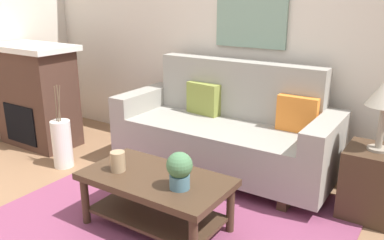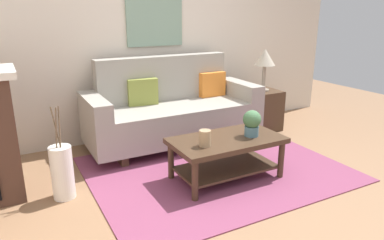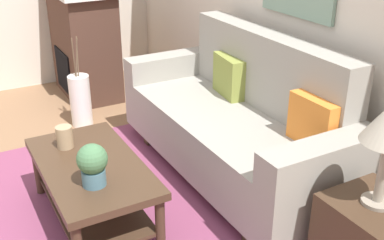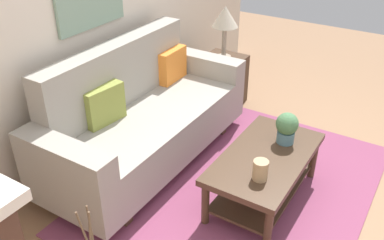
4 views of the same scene
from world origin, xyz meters
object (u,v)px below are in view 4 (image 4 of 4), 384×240
at_px(couch, 143,118).
at_px(table_lamp, 225,19).
at_px(throw_pillow_olive, 104,105).
at_px(coffee_table, 265,167).
at_px(side_table, 223,81).
at_px(throw_pillow_orange, 172,65).
at_px(potted_plant_tabletop, 287,127).
at_px(tabletop_vase, 260,170).

distance_m(couch, table_lamp, 1.47).
relative_size(throw_pillow_olive, coffee_table, 0.33).
bearing_deg(side_table, coffee_table, -140.52).
relative_size(throw_pillow_orange, potted_plant_tabletop, 1.37).
height_order(throw_pillow_olive, potted_plant_tabletop, throw_pillow_olive).
bearing_deg(throw_pillow_orange, coffee_table, -115.16).
height_order(couch, tabletop_vase, couch).
bearing_deg(couch, throw_pillow_olive, 158.85).
bearing_deg(tabletop_vase, throw_pillow_orange, 56.63).
bearing_deg(potted_plant_tabletop, throw_pillow_olive, 115.29).
relative_size(couch, tabletop_vase, 14.00).
bearing_deg(coffee_table, potted_plant_tabletop, -12.45).
xyz_separation_m(couch, coffee_table, (0.05, -1.16, -0.12)).
bearing_deg(coffee_table, side_table, 39.48).
distance_m(tabletop_vase, potted_plant_tabletop, 0.55).
height_order(coffee_table, tabletop_vase, tabletop_vase).
distance_m(coffee_table, tabletop_vase, 0.36).
height_order(throw_pillow_orange, tabletop_vase, throw_pillow_orange).
relative_size(throw_pillow_orange, tabletop_vase, 2.38).
height_order(coffee_table, table_lamp, table_lamp).
relative_size(couch, throw_pillow_olive, 5.89).
height_order(coffee_table, side_table, side_table).
xyz_separation_m(throw_pillow_orange, tabletop_vase, (-0.90, -1.36, -0.17)).
bearing_deg(table_lamp, throw_pillow_orange, 163.91).
distance_m(side_table, table_lamp, 0.71).
bearing_deg(throw_pillow_orange, side_table, -16.09).
bearing_deg(throw_pillow_olive, side_table, -6.88).
xyz_separation_m(throw_pillow_orange, coffee_table, (-0.60, -1.28, -0.37)).
xyz_separation_m(tabletop_vase, table_lamp, (1.60, 1.16, 0.49)).
bearing_deg(throw_pillow_orange, table_lamp, -16.09).
height_order(couch, table_lamp, table_lamp).
bearing_deg(side_table, tabletop_vase, -144.19).
bearing_deg(throw_pillow_orange, throw_pillow_olive, 180.00).
xyz_separation_m(throw_pillow_olive, tabletop_vase, (0.09, -1.36, -0.17)).
height_order(throw_pillow_orange, table_lamp, table_lamp).
height_order(throw_pillow_orange, side_table, throw_pillow_orange).
distance_m(potted_plant_tabletop, table_lamp, 1.61).
xyz_separation_m(side_table, table_lamp, (0.00, 0.00, 0.71)).
relative_size(throw_pillow_olive, throw_pillow_orange, 1.00).
distance_m(couch, coffee_table, 1.16).
relative_size(couch, potted_plant_tabletop, 8.10).
xyz_separation_m(coffee_table, potted_plant_tabletop, (0.25, -0.06, 0.26)).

